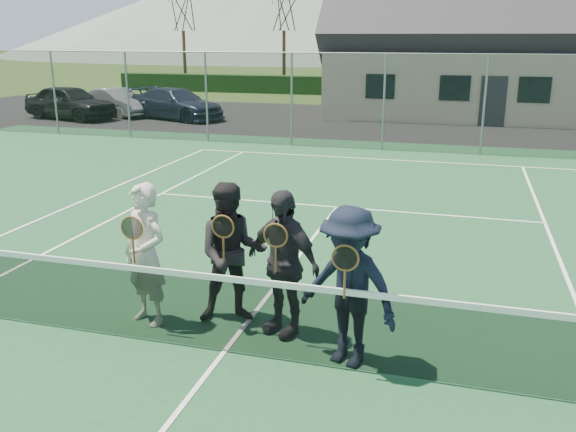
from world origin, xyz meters
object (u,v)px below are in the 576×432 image
Objects in this scene: car_a at (70,102)px; player_a at (146,255)px; car_c at (177,104)px; player_b at (232,253)px; player_d at (349,287)px; car_b at (117,102)px; player_c at (283,263)px; tennis_net at (224,310)px; clubhouse at (508,25)px.

car_a is 21.25m from player_a.
player_a is (8.44, -18.15, 0.25)m from car_c.
player_a is at bearing -161.17° from player_b.
car_b is at bearing 127.08° from player_d.
player_b is 1.00× the size of player_c.
car_c reaches higher than tennis_net.
player_c is (0.50, 0.66, 0.38)m from tennis_net.
player_d is (1.59, -0.65, -0.00)m from player_b.
player_b and player_d have the same top height.
player_a is 1.71m from player_c.
car_b is at bearing -163.12° from clubhouse.
car_b is (1.35, 1.57, -0.12)m from car_a.
player_a is (-5.20, -23.53, -3.07)m from clubhouse.
player_c is (1.70, 0.20, -0.00)m from player_a.
player_c is at bearing 53.10° from tennis_net.
player_d is at bearing -118.50° from car_b.
car_c is 20.02m from player_a.
car_c is at bearing 120.88° from player_d.
car_b is 0.81× the size of car_c.
clubhouse is at bearing 79.74° from player_b.
car_b is 23.50m from player_d.
car_a reaches higher than tennis_net.
player_b is (12.58, -18.10, 0.30)m from car_b.
clubhouse reaches higher than car_a.
tennis_net is at bearing -173.39° from player_d.
player_b is at bearing -120.78° from car_b.
player_d is (2.60, -0.30, -0.00)m from player_a.
clubhouse is (13.64, 5.39, 3.32)m from car_c.
player_b is at bearing -132.21° from car_c.
car_a is 23.15m from player_d.
car_b is at bearing 122.10° from player_a.
clubhouse is at bearing -48.62° from car_c.
player_a is 1.00× the size of player_c.
clubhouse reaches higher than player_d.
clubhouse is 8.67× the size of player_d.
clubhouse is (18.12, 6.66, 3.25)m from car_a.
player_b is at bearing 18.83° from player_a.
car_c is 2.55× the size of player_c.
player_c is (0.70, -0.14, 0.00)m from player_b.
car_a is 2.41× the size of player_b.
player_d is at bearing -22.13° from player_b.
tennis_net is 1.45m from player_d.
player_c is (-3.50, -23.33, -3.07)m from clubhouse.
car_b is at bearing 104.44° from car_c.
player_c is at bearing -119.54° from car_b.
car_b is 0.32× the size of tennis_net.
player_d reaches higher than tennis_net.
tennis_net is 6.49× the size of player_a.
tennis_net is at bearing -121.53° from car_b.
car_c is 2.55× the size of player_b.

